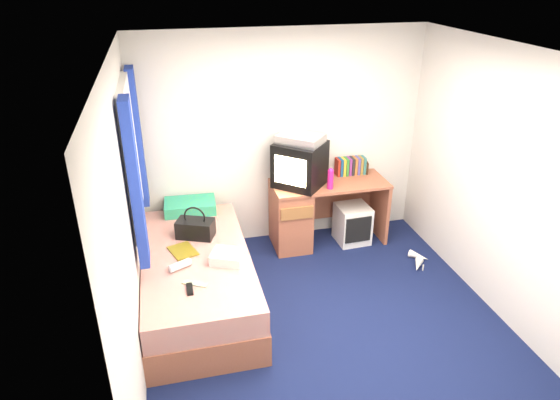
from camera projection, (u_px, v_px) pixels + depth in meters
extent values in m
plane|color=#0C1438|center=(326.00, 323.00, 4.57)|extent=(3.40, 3.40, 0.00)
plane|color=white|center=(340.00, 54.00, 3.53)|extent=(3.40, 3.40, 0.00)
plane|color=silver|center=(282.00, 140.00, 5.54)|extent=(3.20, 0.00, 3.20)
plane|color=silver|center=(439.00, 348.00, 2.56)|extent=(3.20, 0.00, 3.20)
plane|color=silver|center=(128.00, 228.00, 3.71)|extent=(0.00, 3.40, 3.40)
plane|color=silver|center=(505.00, 187.00, 4.38)|extent=(0.00, 3.40, 3.40)
cube|color=#A86246|center=(198.00, 289.00, 4.78)|extent=(1.00, 2.00, 0.30)
cube|color=#996537|center=(257.00, 306.00, 4.54)|extent=(0.02, 0.70, 0.18)
cube|color=silver|center=(196.00, 265.00, 4.67)|extent=(0.98, 1.98, 0.24)
cube|color=teal|center=(190.00, 206.00, 5.39)|extent=(0.56, 0.37, 0.12)
cube|color=#A86246|center=(330.00, 184.00, 5.59)|extent=(1.30, 0.55, 0.03)
cube|color=#A86246|center=(291.00, 218.00, 5.66)|extent=(0.40, 0.52, 0.72)
cube|color=#A86246|center=(379.00, 208.00, 5.89)|extent=(0.04, 0.52, 0.72)
cube|color=#A86246|center=(342.00, 195.00, 5.99)|extent=(0.78, 0.03, 0.55)
cube|color=white|center=(352.00, 224.00, 5.81)|extent=(0.38, 0.38, 0.45)
cube|color=black|center=(300.00, 164.00, 5.43)|extent=(0.67, 0.67, 0.49)
cube|color=#FFE6A1|center=(290.00, 171.00, 5.24)|extent=(0.29, 0.26, 0.30)
cube|color=silver|center=(300.00, 139.00, 5.30)|extent=(0.57, 0.56, 0.09)
cube|color=maroon|center=(337.00, 167.00, 5.73)|extent=(0.03, 0.13, 0.20)
cube|color=navy|center=(340.00, 167.00, 5.74)|extent=(0.03, 0.13, 0.20)
cube|color=gold|center=(343.00, 167.00, 5.75)|extent=(0.03, 0.13, 0.20)
cube|color=#337F33|center=(346.00, 166.00, 5.75)|extent=(0.03, 0.13, 0.20)
cube|color=#7F337F|center=(349.00, 166.00, 5.76)|extent=(0.03, 0.13, 0.20)
cube|color=#262626|center=(352.00, 166.00, 5.77)|extent=(0.03, 0.13, 0.20)
cube|color=#B26633|center=(355.00, 166.00, 5.78)|extent=(0.03, 0.13, 0.20)
cube|color=#4C4C99|center=(357.00, 165.00, 5.78)|extent=(0.03, 0.13, 0.20)
cube|color=olive|center=(360.00, 165.00, 5.79)|extent=(0.03, 0.13, 0.20)
cube|color=#337272|center=(363.00, 165.00, 5.80)|extent=(0.03, 0.13, 0.20)
cube|color=#322110|center=(367.00, 167.00, 5.81)|extent=(0.04, 0.12, 0.14)
cylinder|color=#DF1F7F|center=(330.00, 180.00, 5.39)|extent=(0.08, 0.08, 0.21)
cylinder|color=white|center=(315.00, 174.00, 5.59)|extent=(0.05, 0.05, 0.16)
cube|color=black|center=(195.00, 229.00, 4.88)|extent=(0.40, 0.32, 0.18)
torus|color=black|center=(194.00, 217.00, 4.82)|extent=(0.20, 0.10, 0.22)
cube|color=silver|center=(228.00, 257.00, 4.49)|extent=(0.36, 0.33, 0.09)
cube|color=gold|center=(183.00, 251.00, 4.65)|extent=(0.29, 0.33, 0.01)
cylinder|color=silver|center=(180.00, 265.00, 4.38)|extent=(0.21, 0.15, 0.07)
cube|color=yellow|center=(195.00, 284.00, 4.19)|extent=(0.22, 0.16, 0.01)
cube|color=black|center=(190.00, 289.00, 4.11)|extent=(0.05, 0.16, 0.02)
cube|color=silver|center=(130.00, 155.00, 4.39)|extent=(0.02, 0.90, 1.10)
cube|color=white|center=(122.00, 88.00, 4.14)|extent=(0.06, 1.06, 0.08)
cube|color=white|center=(139.00, 214.00, 4.65)|extent=(0.06, 1.06, 0.08)
cube|color=navy|center=(135.00, 186.00, 3.91)|extent=(0.08, 0.24, 1.40)
cube|color=navy|center=(138.00, 139.00, 4.94)|extent=(0.08, 0.24, 1.40)
cone|color=silver|center=(419.00, 256.00, 5.52)|extent=(0.21, 0.23, 0.09)
cone|color=silver|center=(418.00, 265.00, 5.36)|extent=(0.20, 0.23, 0.09)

